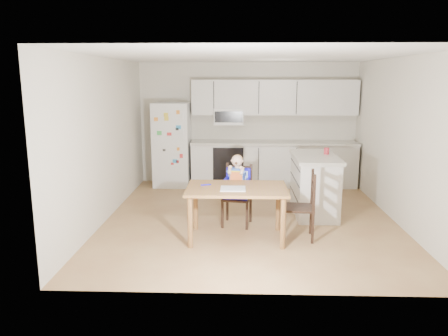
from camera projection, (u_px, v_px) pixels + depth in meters
room at (250, 136)px, 7.16m from camera, size 4.52×5.01×2.51m
refrigerator at (172, 144)px, 8.93m from camera, size 0.72×0.70×1.70m
kitchen_run at (272, 143)px, 8.94m from camera, size 3.37×0.62×2.15m
kitchen_island at (314, 184)px, 7.11m from camera, size 0.69×1.31×0.97m
red_cup at (327, 151)px, 7.10m from camera, size 0.09×0.09×0.11m
dining_table at (237, 194)px, 5.94m from camera, size 1.36×0.88×0.73m
napkin at (233, 189)px, 5.83m from camera, size 0.33×0.29×0.01m
toddler_spoon at (205, 185)px, 6.03m from camera, size 0.12×0.06×0.02m
chair_booster at (237, 182)px, 6.54m from camera, size 0.47×0.47×1.08m
chair_side at (306, 201)px, 5.97m from camera, size 0.46×0.46×0.95m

